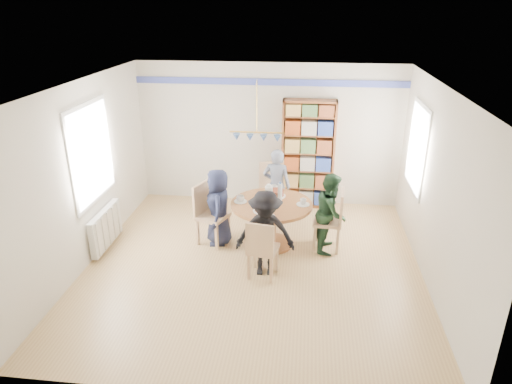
# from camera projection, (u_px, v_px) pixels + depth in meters

# --- Properties ---
(ground) EXTENTS (5.00, 5.00, 0.00)m
(ground) POSITION_uv_depth(u_px,v_px,m) (253.00, 266.00, 6.92)
(ground) COLOR tan
(room_shell) EXTENTS (5.00, 5.00, 5.00)m
(room_shell) POSITION_uv_depth(u_px,v_px,m) (243.00, 144.00, 7.10)
(room_shell) COLOR white
(room_shell) RESTS_ON ground
(radiator) EXTENTS (0.12, 1.00, 0.60)m
(radiator) POSITION_uv_depth(u_px,v_px,m) (106.00, 228.00, 7.32)
(radiator) COLOR silver
(radiator) RESTS_ON ground
(dining_table) EXTENTS (1.30, 1.30, 0.75)m
(dining_table) POSITION_uv_depth(u_px,v_px,m) (271.00, 214.00, 7.31)
(dining_table) COLOR #945F30
(dining_table) RESTS_ON ground
(chair_left) EXTENTS (0.58, 0.58, 1.02)m
(chair_left) POSITION_uv_depth(u_px,v_px,m) (208.00, 211.00, 7.41)
(chair_left) COLOR tan
(chair_left) RESTS_ON ground
(chair_right) EXTENTS (0.48, 0.48, 1.00)m
(chair_right) POSITION_uv_depth(u_px,v_px,m) (333.00, 217.00, 7.21)
(chair_right) COLOR tan
(chair_right) RESTS_ON ground
(chair_far) EXTENTS (0.59, 0.59, 1.04)m
(chair_far) POSITION_uv_depth(u_px,v_px,m) (273.00, 188.00, 8.28)
(chair_far) COLOR tan
(chair_far) RESTS_ON ground
(chair_near) EXTENTS (0.47, 0.47, 0.92)m
(chair_near) POSITION_uv_depth(u_px,v_px,m) (262.00, 247.00, 6.43)
(chair_near) COLOR tan
(chair_near) RESTS_ON ground
(person_left) EXTENTS (0.52, 0.69, 1.28)m
(person_left) POSITION_uv_depth(u_px,v_px,m) (218.00, 207.00, 7.36)
(person_left) COLOR #181D36
(person_left) RESTS_ON ground
(person_right) EXTENTS (0.57, 0.69, 1.29)m
(person_right) POSITION_uv_depth(u_px,v_px,m) (331.00, 213.00, 7.16)
(person_right) COLOR #1A341F
(person_right) RESTS_ON ground
(person_far) EXTENTS (0.54, 0.40, 1.37)m
(person_far) POSITION_uv_depth(u_px,v_px,m) (277.00, 186.00, 8.07)
(person_far) COLOR gray
(person_far) RESTS_ON ground
(person_near) EXTENTS (0.87, 0.54, 1.30)m
(person_near) POSITION_uv_depth(u_px,v_px,m) (265.00, 234.00, 6.50)
(person_near) COLOR black
(person_near) RESTS_ON ground
(bookshelf) EXTENTS (0.99, 0.30, 2.07)m
(bookshelf) POSITION_uv_depth(u_px,v_px,m) (308.00, 156.00, 8.59)
(bookshelf) COLOR brown
(bookshelf) RESTS_ON ground
(tableware) EXTENTS (1.20, 1.20, 0.32)m
(tableware) POSITION_uv_depth(u_px,v_px,m) (270.00, 198.00, 7.23)
(tableware) COLOR white
(tableware) RESTS_ON dining_table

